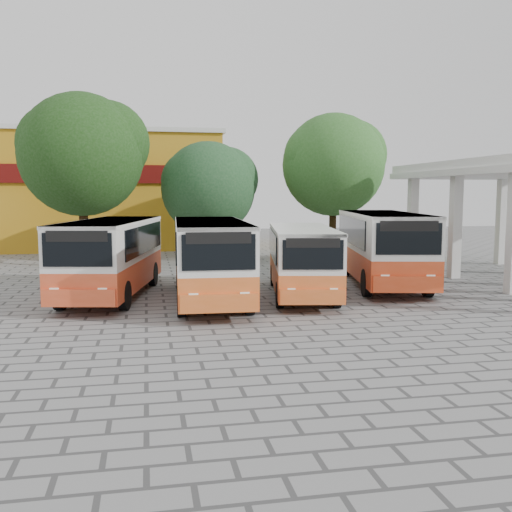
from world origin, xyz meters
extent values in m
plane|color=gray|center=(0.00, 0.00, 0.00)|extent=(90.00, 90.00, 0.00)
cube|color=silver|center=(7.85, 10.50, 2.50)|extent=(0.45, 0.45, 5.00)
cube|color=silver|center=(13.15, 10.50, 2.50)|extent=(0.45, 0.45, 5.00)
cube|color=#B87F14|center=(-11.00, 26.00, 4.00)|extent=(20.00, 10.00, 8.00)
cube|color=#590C0A|center=(-11.00, 20.90, 5.20)|extent=(20.00, 0.20, 1.20)
cube|color=silver|center=(-11.00, 26.00, 8.15)|extent=(20.40, 10.40, 0.30)
cube|color=#E64E25|center=(-7.53, 4.18, 0.91)|extent=(3.89, 8.32, 1.05)
cube|color=silver|center=(-7.53, 4.18, 2.17)|extent=(3.89, 8.32, 1.47)
cube|color=silver|center=(-7.53, 4.18, 2.84)|extent=(3.94, 8.33, 0.12)
cube|color=black|center=(-8.75, 4.18, 2.18)|extent=(1.32, 6.50, 1.05)
cube|color=black|center=(-6.30, 4.18, 2.18)|extent=(1.32, 6.50, 1.05)
cube|color=black|center=(-7.53, 0.15, 2.18)|extent=(2.12, 0.46, 1.05)
cube|color=black|center=(-7.53, 0.15, 2.60)|extent=(1.88, 0.42, 0.34)
cylinder|color=black|center=(-8.61, 1.57, 0.50)|extent=(0.28, 1.00, 1.00)
cylinder|color=black|center=(-6.44, 1.57, 0.50)|extent=(0.28, 1.00, 1.00)
cylinder|color=black|center=(-8.61, 6.78, 0.50)|extent=(0.28, 1.00, 1.00)
cylinder|color=black|center=(-6.44, 6.78, 0.50)|extent=(0.28, 1.00, 1.00)
cube|color=orange|center=(-3.93, 2.56, 0.91)|extent=(2.79, 8.17, 1.06)
cube|color=silver|center=(-3.93, 2.56, 2.18)|extent=(2.79, 8.17, 1.48)
cube|color=silver|center=(-3.93, 2.56, 2.86)|extent=(2.84, 8.17, 0.12)
cube|color=black|center=(-5.16, 2.56, 2.20)|extent=(0.36, 6.65, 1.06)
cube|color=black|center=(-2.70, 2.56, 2.20)|extent=(0.36, 6.65, 1.06)
cube|color=black|center=(-3.93, -1.49, 2.20)|extent=(2.17, 0.15, 1.06)
cube|color=black|center=(-3.93, -1.49, 2.62)|extent=(1.92, 0.15, 0.34)
cylinder|color=black|center=(-5.02, -0.06, 0.50)|extent=(0.28, 1.01, 1.01)
cylinder|color=black|center=(-2.84, -0.06, 0.50)|extent=(0.28, 1.01, 1.01)
cylinder|color=black|center=(-5.02, 5.18, 0.50)|extent=(0.28, 1.01, 1.01)
cylinder|color=black|center=(-2.84, 5.18, 0.50)|extent=(0.28, 1.01, 1.01)
cube|color=orange|center=(-0.37, 2.95, 0.82)|extent=(3.41, 7.51, 0.95)
cube|color=silver|center=(-0.37, 2.95, 1.96)|extent=(3.41, 7.51, 1.33)
cube|color=silver|center=(-0.37, 2.95, 2.57)|extent=(3.45, 7.51, 0.11)
cube|color=black|center=(-1.47, 2.95, 1.97)|extent=(1.10, 5.89, 0.95)
cube|color=black|center=(0.74, 2.95, 1.97)|extent=(1.10, 5.89, 0.95)
cube|color=black|center=(-0.37, -0.69, 1.97)|extent=(1.92, 0.39, 0.95)
cube|color=black|center=(-0.37, -0.69, 2.35)|extent=(1.70, 0.36, 0.31)
cylinder|color=black|center=(-1.34, 0.59, 0.45)|extent=(0.25, 0.90, 0.90)
cylinder|color=black|center=(0.61, 0.59, 0.45)|extent=(0.25, 0.90, 0.90)
cylinder|color=black|center=(-1.34, 5.30, 0.45)|extent=(0.25, 0.90, 0.90)
cylinder|color=black|center=(0.61, 5.30, 0.45)|extent=(0.25, 0.90, 0.90)
cube|color=#DB441A|center=(3.68, 4.75, 0.97)|extent=(4.23, 8.90, 1.12)
cube|color=silver|center=(3.68, 4.75, 2.32)|extent=(4.23, 8.90, 1.57)
cube|color=silver|center=(3.68, 4.75, 3.04)|extent=(4.28, 8.91, 0.13)
cube|color=black|center=(2.38, 4.75, 2.33)|extent=(1.46, 6.93, 1.12)
cube|color=black|center=(4.99, 4.75, 2.33)|extent=(1.46, 6.93, 1.12)
cube|color=black|center=(3.68, 0.45, 2.33)|extent=(2.26, 0.51, 1.12)
cube|color=black|center=(3.68, 0.45, 2.78)|extent=(2.00, 0.47, 0.36)
cylinder|color=black|center=(2.53, 1.97, 0.53)|extent=(0.30, 1.07, 1.07)
cylinder|color=black|center=(4.84, 1.97, 0.53)|extent=(0.30, 1.07, 1.07)
cylinder|color=black|center=(2.53, 7.53, 0.53)|extent=(0.30, 1.07, 1.07)
cylinder|color=black|center=(4.84, 7.53, 0.53)|extent=(0.30, 1.07, 1.07)
cylinder|color=#321F0E|center=(-9.48, 13.60, 2.16)|extent=(0.47, 0.47, 4.33)
sphere|color=#15390D|center=(-9.48, 13.60, 5.95)|extent=(6.47, 6.47, 6.47)
sphere|color=#15390D|center=(-8.19, 13.90, 6.60)|extent=(4.53, 4.53, 4.53)
sphere|color=#15390D|center=(-10.61, 13.40, 6.44)|extent=(4.21, 4.21, 4.21)
cylinder|color=black|center=(-2.64, 15.07, 1.59)|extent=(0.38, 0.38, 3.19)
sphere|color=#19411E|center=(-2.64, 15.07, 4.20)|extent=(5.41, 5.41, 5.41)
sphere|color=#19411E|center=(-1.56, 15.37, 4.74)|extent=(3.78, 3.78, 3.78)
sphere|color=#19411E|center=(-3.59, 14.87, 4.61)|extent=(3.51, 3.51, 3.51)
cylinder|color=black|center=(4.89, 15.03, 2.05)|extent=(0.43, 0.43, 4.09)
sphere|color=#285B1E|center=(4.89, 15.03, 5.62)|extent=(6.12, 6.12, 6.12)
sphere|color=#285B1E|center=(6.11, 15.33, 6.24)|extent=(4.28, 4.28, 4.28)
sphere|color=#285B1E|center=(3.82, 14.83, 6.08)|extent=(3.98, 3.98, 3.98)
camera|label=1|loc=(-6.17, -17.96, 3.90)|focal=40.00mm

